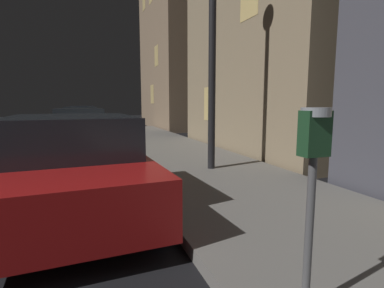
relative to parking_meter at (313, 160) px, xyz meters
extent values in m
cylinder|color=#59595B|center=(0.00, 0.00, -0.53)|extent=(0.06, 0.06, 1.11)
cube|color=#1E4728|center=(0.00, 0.00, 0.18)|extent=(0.19, 0.11, 0.30)
cylinder|color=#999EA5|center=(0.00, 0.00, 0.32)|extent=(0.19, 0.19, 0.06)
cube|color=black|center=(-0.06, 0.00, 0.22)|extent=(0.01, 0.08, 0.11)
cube|color=maroon|center=(-1.59, 3.21, -0.66)|extent=(2.05, 4.47, 0.64)
cube|color=#1E2328|center=(-1.58, 3.04, -0.08)|extent=(1.73, 2.17, 0.56)
cylinder|color=black|center=(-2.59, 4.53, -0.90)|extent=(0.25, 0.67, 0.66)
cylinder|color=black|center=(-0.72, 4.62, -0.90)|extent=(0.25, 0.67, 0.66)
cylinder|color=black|center=(-0.59, 1.90, -0.90)|extent=(0.25, 0.67, 0.66)
cube|color=silver|center=(-1.59, 9.70, -0.66)|extent=(1.89, 4.38, 0.64)
cube|color=#1E2328|center=(-1.59, 9.70, -0.08)|extent=(1.62, 2.32, 0.56)
cylinder|color=black|center=(-2.52, 11.01, -0.90)|extent=(0.24, 0.67, 0.66)
cylinder|color=black|center=(-0.74, 11.07, -0.90)|extent=(0.24, 0.67, 0.66)
cylinder|color=black|center=(-2.44, 8.33, -0.90)|extent=(0.24, 0.67, 0.66)
cylinder|color=black|center=(-0.66, 8.38, -0.90)|extent=(0.24, 0.67, 0.66)
cube|color=#B7B7BF|center=(-1.59, 15.81, -0.66)|extent=(1.89, 4.45, 0.64)
cube|color=#1E2328|center=(-1.59, 15.64, -0.08)|extent=(1.64, 2.28, 0.56)
cylinder|color=black|center=(-2.54, 17.16, -0.90)|extent=(0.23, 0.66, 0.66)
cylinder|color=black|center=(-0.69, 17.19, -0.90)|extent=(0.23, 0.66, 0.66)
cylinder|color=black|center=(-2.49, 14.42, -0.90)|extent=(0.23, 0.66, 0.66)
cylinder|color=black|center=(-0.65, 14.45, -0.90)|extent=(0.23, 0.66, 0.66)
cube|color=navy|center=(-1.59, 21.44, -0.66)|extent=(1.97, 4.20, 0.64)
cube|color=#1E2328|center=(-1.59, 21.41, -0.08)|extent=(1.65, 2.28, 0.56)
cylinder|color=black|center=(-2.54, 22.66, -0.90)|extent=(0.26, 0.67, 0.66)
cylinder|color=black|center=(-0.79, 22.76, -0.90)|extent=(0.26, 0.67, 0.66)
cylinder|color=black|center=(-2.39, 20.12, -0.90)|extent=(0.26, 0.67, 0.66)
cylinder|color=black|center=(-0.64, 20.22, -0.90)|extent=(0.26, 0.67, 0.66)
cylinder|color=black|center=(1.24, 4.50, 1.34)|extent=(0.16, 0.16, 4.85)
cube|color=#F2D17F|center=(2.88, 8.40, 0.36)|extent=(0.06, 0.90, 1.20)
cube|color=#8C7259|center=(7.12, 17.82, 6.17)|extent=(8.53, 8.07, 14.80)
cube|color=#F2D17F|center=(2.88, 17.90, 0.97)|extent=(0.06, 0.90, 1.20)
cube|color=#F2D17F|center=(2.88, 20.02, 7.43)|extent=(0.06, 0.90, 1.20)
cube|color=#F2D17F|center=(2.88, 16.54, 3.23)|extent=(0.06, 0.90, 1.20)
camera|label=1|loc=(-1.41, -1.54, 0.38)|focal=27.72mm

